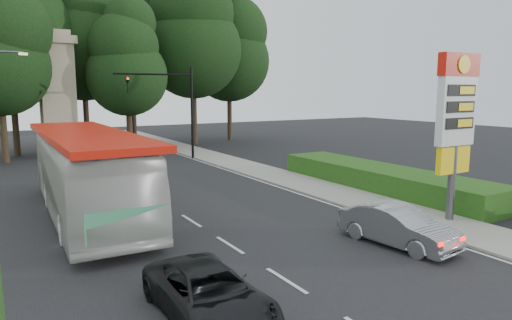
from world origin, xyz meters
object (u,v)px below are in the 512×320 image
monument (57,94)px  sedan_silver (398,226)px  transit_bus (87,175)px  traffic_signal_mast (176,100)px  gas_station_pylon (456,114)px  suv_charcoal (209,294)px

monument → sedan_silver: monument is taller
monument → transit_bus: size_ratio=0.76×
traffic_signal_mast → transit_bus: size_ratio=0.55×
traffic_signal_mast → sedan_silver: 23.30m
gas_station_pylon → suv_charcoal: (-12.00, -2.34, -3.83)m
sedan_silver → suv_charcoal: size_ratio=0.96×
gas_station_pylon → monument: size_ratio=0.68×
transit_bus → sedan_silver: (8.58, -9.38, -1.14)m
gas_station_pylon → transit_bus: 15.46m
traffic_signal_mast → suv_charcoal: traffic_signal_mast is taller
traffic_signal_mast → monument: (-7.68, 6.00, 0.43)m
sedan_silver → suv_charcoal: bearing=-177.3°
transit_bus → suv_charcoal: size_ratio=2.96×
transit_bus → suv_charcoal: bearing=-84.5°
traffic_signal_mast → sedan_silver: bearing=-91.5°
suv_charcoal → monument: bearing=88.1°
gas_station_pylon → sedan_silver: 5.65m
gas_station_pylon → monument: monument is taller
suv_charcoal → gas_station_pylon: bearing=10.7°
gas_station_pylon → traffic_signal_mast: bearing=99.1°
transit_bus → suv_charcoal: (0.70, -10.76, -1.22)m
gas_station_pylon → suv_charcoal: gas_station_pylon is taller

